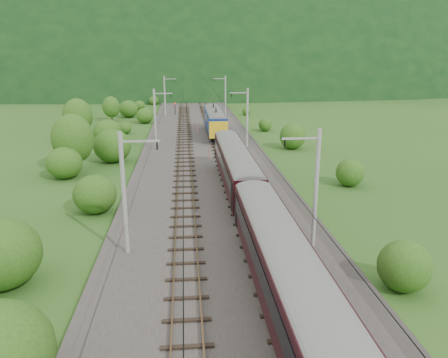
{
  "coord_description": "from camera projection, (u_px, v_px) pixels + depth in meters",
  "views": [
    {
      "loc": [
        -2.25,
        -26.58,
        12.95
      ],
      "look_at": [
        0.93,
        8.72,
        2.6
      ],
      "focal_mm": 35.0,
      "sensor_mm": 36.0,
      "label": 1
    }
  ],
  "objects": [
    {
      "name": "ground",
      "position": [
        222.0,
        253.0,
        29.24
      ],
      "size": [
        600.0,
        600.0,
        0.0
      ],
      "primitive_type": "plane",
      "color": "#214C17",
      "rests_on": "ground"
    },
    {
      "name": "railbed",
      "position": [
        212.0,
        202.0,
        38.76
      ],
      "size": [
        14.0,
        220.0,
        0.3
      ],
      "primitive_type": "cube",
      "color": "#38332D",
      "rests_on": "ground"
    },
    {
      "name": "track_left",
      "position": [
        185.0,
        200.0,
        38.49
      ],
      "size": [
        2.4,
        220.0,
        0.27
      ],
      "color": "brown",
      "rests_on": "railbed"
    },
    {
      "name": "track_right",
      "position": [
        239.0,
        199.0,
        38.9
      ],
      "size": [
        2.4,
        220.0,
        0.27
      ],
      "color": "brown",
      "rests_on": "railbed"
    },
    {
      "name": "catenary_left",
      "position": [
        156.0,
        118.0,
        58.04
      ],
      "size": [
        2.54,
        192.28,
        8.0
      ],
      "color": "gray",
      "rests_on": "railbed"
    },
    {
      "name": "catenary_right",
      "position": [
        247.0,
        117.0,
        59.1
      ],
      "size": [
        2.54,
        192.28,
        8.0
      ],
      "color": "gray",
      "rests_on": "railbed"
    },
    {
      "name": "overhead_wires",
      "position": [
        212.0,
        124.0,
        36.81
      ],
      "size": [
        4.83,
        198.0,
        0.03
      ],
      "color": "black",
      "rests_on": "ground"
    },
    {
      "name": "mountain_main",
      "position": [
        187.0,
        73.0,
        277.8
      ],
      "size": [
        504.0,
        360.0,
        244.0
      ],
      "primitive_type": "ellipsoid",
      "color": "black",
      "rests_on": "ground"
    },
    {
      "name": "mountain_ridge",
      "position": [
        15.0,
        71.0,
        305.7
      ],
      "size": [
        336.0,
        280.0,
        132.0
      ],
      "primitive_type": "ellipsoid",
      "color": "black",
      "rests_on": "ground"
    },
    {
      "name": "hazard_post_near",
      "position": [
        197.0,
        128.0,
        70.75
      ],
      "size": [
        0.16,
        0.16,
        1.48
      ],
      "primitive_type": "cylinder",
      "color": "red",
      "rests_on": "railbed"
    },
    {
      "name": "hazard_post_far",
      "position": [
        209.0,
        154.0,
        53.4
      ],
      "size": [
        0.14,
        0.14,
        1.32
      ],
      "primitive_type": "cylinder",
      "color": "red",
      "rests_on": "railbed"
    },
    {
      "name": "signal",
      "position": [
        175.0,
        108.0,
        90.94
      ],
      "size": [
        0.27,
        0.27,
        2.45
      ],
      "color": "black",
      "rests_on": "railbed"
    },
    {
      "name": "vegetation_left",
      "position": [
        52.0,
        176.0,
        38.21
      ],
      "size": [
        13.04,
        149.25,
        6.52
      ],
      "color": "#234D14",
      "rests_on": "ground"
    },
    {
      "name": "vegetation_right",
      "position": [
        371.0,
        210.0,
        33.17
      ],
      "size": [
        7.15,
        108.61,
        3.21
      ],
      "color": "#234D14",
      "rests_on": "ground"
    }
  ]
}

